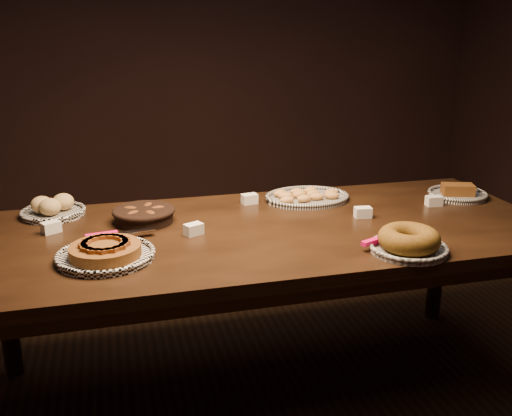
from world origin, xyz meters
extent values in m
plane|color=black|center=(0.00, 0.00, 0.00)|extent=(5.00, 5.00, 0.00)
cube|color=black|center=(0.00, 0.00, 0.72)|extent=(2.40, 1.00, 0.05)
cylinder|color=black|center=(-1.08, 0.38, 0.35)|extent=(0.08, 0.08, 0.70)
cylinder|color=black|center=(1.08, 0.38, 0.35)|extent=(0.08, 0.08, 0.70)
torus|color=white|center=(-0.62, -0.17, 0.77)|extent=(0.35, 0.35, 0.02)
cylinder|color=#4B250F|center=(-0.62, -0.17, 0.78)|extent=(0.30, 0.30, 0.04)
cube|color=#613310|center=(-0.55, -0.19, 0.81)|extent=(0.04, 0.09, 0.01)
cube|color=#613310|center=(-0.55, -0.16, 0.81)|extent=(0.05, 0.09, 0.01)
cube|color=#613310|center=(-0.57, -0.13, 0.81)|extent=(0.08, 0.08, 0.01)
cube|color=#613310|center=(-0.59, -0.11, 0.81)|extent=(0.09, 0.05, 0.01)
cube|color=#613310|center=(-0.62, -0.11, 0.81)|extent=(0.09, 0.04, 0.01)
cube|color=#613310|center=(-0.66, -0.12, 0.81)|extent=(0.08, 0.07, 0.01)
cube|color=#613310|center=(-0.68, -0.14, 0.81)|extent=(0.06, 0.09, 0.01)
cube|color=#613310|center=(-0.68, -0.17, 0.81)|extent=(0.03, 0.09, 0.01)
cube|color=#613310|center=(-0.68, -0.21, 0.81)|extent=(0.06, 0.09, 0.01)
cube|color=#613310|center=(-0.65, -0.23, 0.81)|extent=(0.08, 0.07, 0.01)
cube|color=#613310|center=(-0.62, -0.24, 0.81)|extent=(0.09, 0.03, 0.01)
cube|color=#613310|center=(-0.59, -0.24, 0.81)|extent=(0.09, 0.05, 0.01)
cube|color=#613310|center=(-0.57, -0.22, 0.81)|extent=(0.08, 0.08, 0.01)
cube|color=#FD0C67|center=(-0.63, -0.01, 0.78)|extent=(0.12, 0.04, 0.02)
cube|color=silver|center=(-0.50, 0.01, 0.78)|extent=(0.15, 0.05, 0.00)
torus|color=black|center=(0.31, 0.32, 0.77)|extent=(0.32, 0.32, 0.02)
ellipsoid|color=#AF6C32|center=(0.19, 0.25, 0.78)|extent=(0.07, 0.05, 0.03)
ellipsoid|color=#AF6C32|center=(0.27, 0.26, 0.78)|extent=(0.07, 0.05, 0.03)
ellipsoid|color=#AF6C32|center=(0.34, 0.27, 0.78)|extent=(0.07, 0.05, 0.03)
ellipsoid|color=#AF6C32|center=(0.41, 0.27, 0.78)|extent=(0.08, 0.06, 0.03)
ellipsoid|color=#AF6C32|center=(0.20, 0.32, 0.78)|extent=(0.07, 0.05, 0.03)
ellipsoid|color=#AF6C32|center=(0.27, 0.32, 0.78)|extent=(0.07, 0.05, 0.03)
ellipsoid|color=#AF6C32|center=(0.34, 0.32, 0.78)|extent=(0.08, 0.06, 0.03)
ellipsoid|color=#AF6C32|center=(0.43, 0.32, 0.78)|extent=(0.07, 0.05, 0.03)
ellipsoid|color=#AF6C32|center=(0.19, 0.37, 0.78)|extent=(0.08, 0.06, 0.03)
ellipsoid|color=#AF6C32|center=(0.27, 0.37, 0.78)|extent=(0.08, 0.06, 0.03)
ellipsoid|color=#AF6C32|center=(0.34, 0.37, 0.78)|extent=(0.08, 0.06, 0.03)
torus|color=black|center=(0.45, -0.38, 0.77)|extent=(0.28, 0.28, 0.02)
torus|color=brown|center=(0.45, -0.38, 0.80)|extent=(0.30, 0.30, 0.08)
cube|color=#FD0C67|center=(0.35, -0.32, 0.78)|extent=(0.12, 0.07, 0.02)
cube|color=silver|center=(0.47, -0.27, 0.78)|extent=(0.15, 0.09, 0.00)
cylinder|color=black|center=(-0.46, 0.19, 0.78)|extent=(0.27, 0.27, 0.06)
torus|color=black|center=(-0.46, 0.19, 0.80)|extent=(0.26, 0.26, 0.02)
ellipsoid|color=black|center=(-0.40, 0.20, 0.80)|extent=(0.08, 0.05, 0.04)
ellipsoid|color=black|center=(-0.44, 0.25, 0.80)|extent=(0.07, 0.09, 0.04)
ellipsoid|color=black|center=(-0.51, 0.22, 0.80)|extent=(0.09, 0.07, 0.04)
ellipsoid|color=black|center=(-0.50, 0.15, 0.80)|extent=(0.09, 0.08, 0.04)
ellipsoid|color=black|center=(-0.43, 0.13, 0.80)|extent=(0.07, 0.09, 0.04)
torus|color=white|center=(-0.83, 0.38, 0.77)|extent=(0.28, 0.28, 0.02)
ellipsoid|color=#A67E4C|center=(-0.88, 0.39, 0.80)|extent=(0.09, 0.09, 0.07)
ellipsoid|color=#A67E4C|center=(-0.79, 0.41, 0.80)|extent=(0.09, 0.09, 0.07)
ellipsoid|color=#A67E4C|center=(-0.84, 0.35, 0.80)|extent=(0.09, 0.09, 0.07)
torus|color=black|center=(1.02, 0.18, 0.77)|extent=(0.28, 0.28, 0.02)
cube|color=#4B250F|center=(1.02, 0.18, 0.79)|extent=(0.16, 0.12, 0.05)
cube|color=white|center=(-0.28, -0.01, 0.77)|extent=(0.08, 0.07, 0.04)
cube|color=white|center=(0.03, 0.33, 0.77)|extent=(0.08, 0.06, 0.04)
cube|color=white|center=(0.45, 0.02, 0.77)|extent=(0.07, 0.05, 0.04)
cube|color=white|center=(-0.82, 0.15, 0.77)|extent=(0.08, 0.07, 0.04)
cube|color=white|center=(0.84, 0.09, 0.77)|extent=(0.07, 0.05, 0.04)
camera|label=1|loc=(-0.57, -2.11, 1.54)|focal=40.00mm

